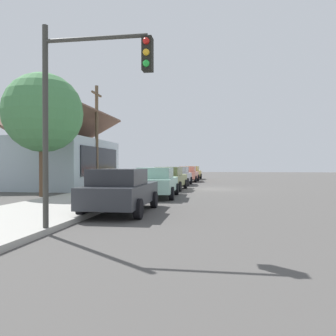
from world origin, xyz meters
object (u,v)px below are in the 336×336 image
(utility_pole_wooden, at_px, (97,135))
(car_charcoal, at_px, (121,190))
(fire_hydrant_red, at_px, (120,190))
(car_olive, at_px, (170,178))
(traffic_light_main, at_px, (86,93))
(car_coral, at_px, (188,174))
(car_mustard, at_px, (192,173))
(car_silver, at_px, (178,176))
(car_seafoam, at_px, (157,182))
(shade_tree, at_px, (43,113))

(utility_pole_wooden, bearing_deg, car_charcoal, -155.42)
(fire_hydrant_red, bearing_deg, car_olive, -11.74)
(car_olive, xyz_separation_m, traffic_light_main, (-15.29, -0.22, 2.68))
(car_coral, distance_m, car_mustard, 5.91)
(car_silver, height_order, fire_hydrant_red, car_silver)
(car_silver, xyz_separation_m, fire_hydrant_red, (-12.72, 1.31, -0.32))
(car_mustard, xyz_separation_m, utility_pole_wooden, (-17.29, 5.52, 3.11))
(car_seafoam, distance_m, utility_pole_wooden, 8.62)
(car_silver, bearing_deg, car_seafoam, -177.90)
(car_charcoal, height_order, car_mustard, same)
(shade_tree, xyz_separation_m, utility_pole_wooden, (6.27, -0.70, -0.65))
(car_silver, xyz_separation_m, car_coral, (5.98, -0.28, -0.00))
(car_charcoal, distance_m, shade_tree, 9.00)
(car_silver, distance_m, car_mustard, 11.89)
(traffic_light_main, bearing_deg, car_silver, 0.96)
(car_seafoam, xyz_separation_m, fire_hydrant_red, (-1.50, 1.56, -0.32))
(car_olive, relative_size, car_mustard, 1.04)
(car_seafoam, xyz_separation_m, car_olive, (5.42, 0.12, -0.00))
(car_coral, height_order, fire_hydrant_red, car_coral)
(car_olive, xyz_separation_m, fire_hydrant_red, (-6.92, 1.44, -0.32))
(car_charcoal, distance_m, car_olive, 11.35)
(car_seafoam, bearing_deg, car_silver, -1.38)
(car_seafoam, xyz_separation_m, car_silver, (11.22, 0.25, -0.00))
(shade_tree, height_order, fire_hydrant_red, shade_tree)
(car_coral, relative_size, utility_pole_wooden, 0.59)
(car_charcoal, bearing_deg, car_seafoam, -3.04)
(car_mustard, xyz_separation_m, shade_tree, (-23.55, 6.23, 3.76))
(shade_tree, height_order, traffic_light_main, shade_tree)
(car_mustard, distance_m, traffic_light_main, 33.08)
(car_coral, height_order, utility_pole_wooden, utility_pole_wooden)
(car_olive, bearing_deg, car_mustard, 1.77)
(car_mustard, height_order, shade_tree, shade_tree)
(car_charcoal, xyz_separation_m, car_mustard, (29.03, -0.16, -0.00))
(car_silver, distance_m, traffic_light_main, 21.26)
(traffic_light_main, bearing_deg, car_olive, 0.83)
(shade_tree, bearing_deg, car_mustard, -14.81)
(utility_pole_wooden, distance_m, fire_hydrant_red, 9.02)
(car_mustard, height_order, fire_hydrant_red, car_mustard)
(car_silver, height_order, utility_pole_wooden, utility_pole_wooden)
(traffic_light_main, height_order, utility_pole_wooden, utility_pole_wooden)
(car_mustard, distance_m, fire_hydrant_red, 24.65)
(utility_pole_wooden, bearing_deg, car_olive, -94.12)
(car_mustard, relative_size, shade_tree, 0.67)
(car_coral, xyz_separation_m, traffic_light_main, (-27.06, -0.07, 2.68))
(car_silver, xyz_separation_m, shade_tree, (-11.67, 6.01, 3.76))
(car_silver, bearing_deg, car_coral, -1.89)
(car_seafoam, distance_m, fire_hydrant_red, 2.19)
(car_seafoam, height_order, traffic_light_main, traffic_light_main)
(car_olive, height_order, car_mustard, same)
(car_charcoal, distance_m, car_seafoam, 5.93)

